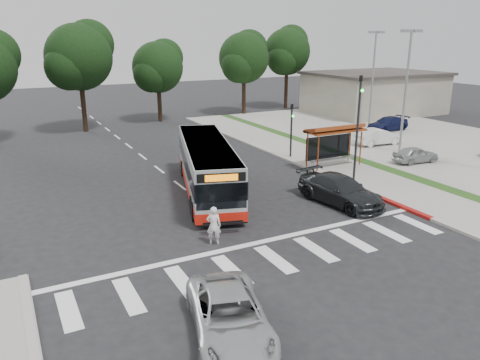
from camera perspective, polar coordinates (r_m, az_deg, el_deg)
ground at (r=23.27m, az=-2.15°, el=-4.69°), size 140.00×140.00×0.00m
sidewalk_east at (r=35.22m, az=8.51°, el=2.84°), size 4.00×40.00×0.12m
curb_east at (r=34.11m, az=5.78°, el=2.50°), size 0.30×40.00×0.15m
curb_east_red at (r=26.69m, az=17.55°, el=-2.43°), size 0.32×6.00×0.15m
parking_lot at (r=44.53m, az=19.67°, el=5.01°), size 18.00×36.00×0.10m
commercial_building at (r=57.47m, az=16.02°, el=10.06°), size 14.00×10.00×4.40m
building_roof_cap at (r=57.26m, az=16.21°, el=12.39°), size 14.60×10.60×0.30m
crosswalk_ladder at (r=19.26m, az=4.33°, el=-9.59°), size 18.00×2.60×0.01m
bus_shelter at (r=32.36m, az=11.40°, el=5.58°), size 4.20×1.60×2.86m
traffic_signal_ne_tall at (r=28.61m, az=14.19°, el=7.02°), size 0.18×0.37×6.50m
traffic_signal_ne_short at (r=34.31m, az=6.30°, el=6.68°), size 0.18×0.37×4.00m
lot_light_front at (r=37.41m, az=19.71°, el=11.97°), size 1.90×0.35×9.01m
lot_light_mid at (r=48.71m, az=15.99°, el=13.29°), size 1.90×0.35×9.01m
tree_ne_a at (r=53.95m, az=0.51°, el=14.76°), size 6.16×5.74×9.30m
tree_ne_b at (r=59.21m, az=5.79°, el=15.40°), size 6.16×5.74×10.02m
tree_north_a at (r=46.23m, az=-18.98°, el=14.12°), size 6.60×6.15×10.17m
tree_north_b at (r=50.09m, az=-9.95°, el=13.49°), size 5.72×5.33×8.43m
transit_bus at (r=26.72m, az=-4.01°, el=1.48°), size 5.61×11.49×2.91m
pedestrian at (r=20.22m, az=-3.21°, el=-5.55°), size 0.75×0.66×1.72m
dark_sedan at (r=25.58m, az=12.12°, el=-1.23°), size 2.78×5.44×1.51m
silver_suv_south at (r=14.52m, az=-1.27°, el=-16.26°), size 3.35×5.17×1.32m
parked_car_0 at (r=35.17m, az=20.61°, el=2.93°), size 3.47×1.64×1.15m
parked_car_1 at (r=40.06m, az=16.51°, el=5.10°), size 4.16×1.74×1.34m
parked_car_3 at (r=46.46m, az=17.56°, el=6.55°), size 4.52×2.12×1.28m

